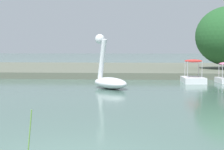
# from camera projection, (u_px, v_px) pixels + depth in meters

# --- Properties ---
(shore_bank_far) EXTENTS (143.04, 22.74, 0.48)m
(shore_bank_far) POSITION_uv_depth(u_px,v_px,m) (125.00, 69.00, 37.88)
(shore_bank_far) COLOR #5B6051
(shore_bank_far) RESTS_ON ground_plane
(swan_boat) EXTENTS (2.66, 2.91, 3.09)m
(swan_boat) POSITION_uv_depth(u_px,v_px,m) (109.00, 77.00, 20.31)
(swan_boat) COLOR white
(swan_boat) RESTS_ON ground_plane
(pedal_boat_red) EXTENTS (1.45, 2.38, 1.55)m
(pedal_boat_red) POSITION_uv_depth(u_px,v_px,m) (193.00, 76.00, 23.80)
(pedal_boat_red) COLOR white
(pedal_boat_red) RESTS_ON ground_plane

